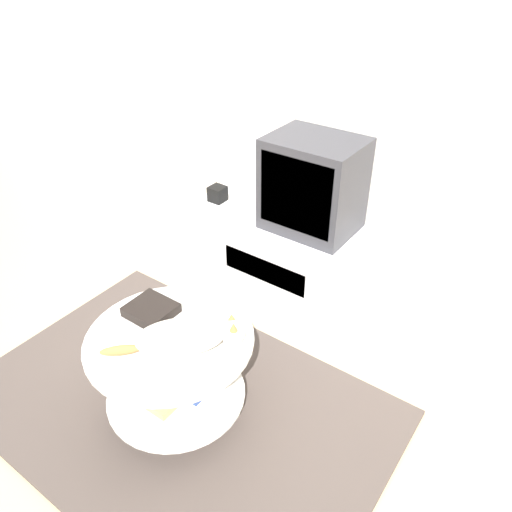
{
  "coord_description": "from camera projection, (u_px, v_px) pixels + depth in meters",
  "views": [
    {
      "loc": [
        1.28,
        -1.11,
        2.02
      ],
      "look_at": [
        0.1,
        0.53,
        0.66
      ],
      "focal_mm": 35.0,
      "sensor_mm": 36.0,
      "label": 1
    }
  ],
  "objects": [
    {
      "name": "tv_stand",
      "position": [
        286.0,
        259.0,
        3.1
      ],
      "size": [
        1.24,
        0.48,
        0.55
      ],
      "color": "white",
      "rests_on": "ground_plane"
    },
    {
      "name": "cat",
      "position": [
        186.0,
        337.0,
        2.09
      ],
      "size": [
        0.46,
        0.47,
        0.13
      ],
      "rotation": [
        0.0,
        0.0,
        0.79
      ],
      "color": "silver",
      "rests_on": "coffee_table"
    },
    {
      "name": "dvd_box",
      "position": [
        151.0,
        310.0,
        2.3
      ],
      "size": [
        0.21,
        0.19,
        0.05
      ],
      "color": "black",
      "rests_on": "coffee_table"
    },
    {
      "name": "rug",
      "position": [
        178.0,
        405.0,
        2.49
      ],
      "size": [
        2.04,
        1.36,
        0.02
      ],
      "color": "#4C423D",
      "rests_on": "ground_plane"
    },
    {
      "name": "ground_plane",
      "position": [
        178.0,
        407.0,
        2.5
      ],
      "size": [
        12.0,
        12.0,
        0.0
      ],
      "primitive_type": "plane",
      "color": "tan"
    },
    {
      "name": "coffee_table",
      "position": [
        172.0,
        368.0,
        2.28
      ],
      "size": [
        0.74,
        0.74,
        0.49
      ],
      "color": "#B2B2B7",
      "rests_on": "rug"
    },
    {
      "name": "speaker",
      "position": [
        218.0,
        194.0,
        3.14
      ],
      "size": [
        0.1,
        0.1,
        0.1
      ],
      "color": "black",
      "rests_on": "tv_stand"
    },
    {
      "name": "wall_back",
      "position": [
        334.0,
        81.0,
        2.72
      ],
      "size": [
        8.0,
        0.05,
        2.6
      ],
      "color": "silver",
      "rests_on": "ground_plane"
    },
    {
      "name": "tv",
      "position": [
        313.0,
        185.0,
        2.75
      ],
      "size": [
        0.5,
        0.39,
        0.53
      ],
      "color": "#333338",
      "rests_on": "tv_stand"
    }
  ]
}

